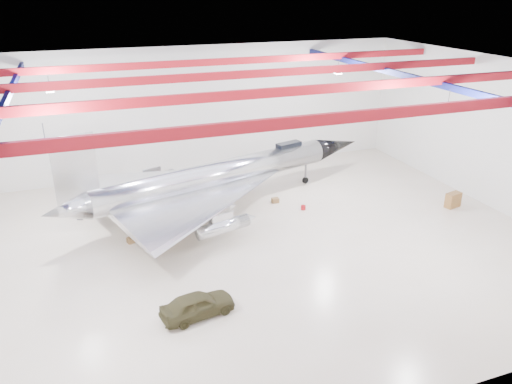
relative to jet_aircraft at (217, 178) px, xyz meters
name	(u,v)px	position (x,y,z in m)	size (l,w,h in m)	color
floor	(237,246)	(-0.50, -6.19, -2.42)	(40.00, 40.00, 0.00)	beige
wall_back	(182,111)	(-0.50, 8.81, 3.08)	(40.00, 40.00, 0.00)	silver
wall_right	(495,134)	(19.50, -6.19, 3.08)	(30.00, 30.00, 0.00)	silver
ceiling	(234,73)	(-0.50, -6.19, 8.58)	(40.00, 40.00, 0.00)	#0A0F38
ceiling_structure	(235,85)	(-0.50, -6.19, 7.91)	(39.50, 29.50, 1.08)	maroon
jet_aircraft	(217,178)	(0.00, 0.00, 0.00)	(26.49, 18.96, 7.37)	silver
jeep	(198,305)	(-4.68, -12.53, -1.77)	(1.54, 3.82, 1.30)	#3C371E
desk	(453,200)	(16.79, -5.99, -1.85)	(1.24, 0.62, 1.13)	brown
crate_ply	(131,240)	(-6.86, -3.41, -2.23)	(0.54, 0.43, 0.38)	olive
toolbox_red	(207,197)	(-0.33, 1.91, -2.24)	(0.51, 0.41, 0.36)	#A61016
engine_drum	(212,223)	(-1.26, -2.91, -2.19)	(0.49, 0.49, 0.44)	#59595B
parts_bin	(275,200)	(4.45, -0.58, -2.23)	(0.53, 0.42, 0.37)	olive
crate_small	(80,217)	(-9.87, 1.47, -2.27)	(0.42, 0.34, 0.30)	#59595B
tool_chest	(303,207)	(5.93, -2.53, -2.25)	(0.36, 0.36, 0.32)	#A61016
spares_box	(210,189)	(0.34, 3.50, -2.26)	(0.35, 0.35, 0.32)	#59595B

